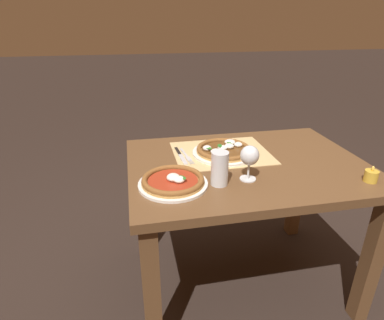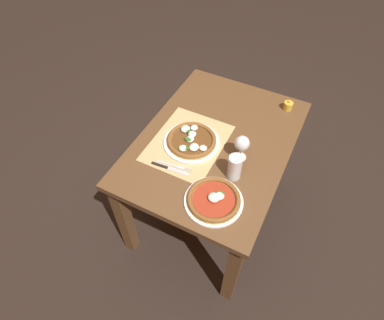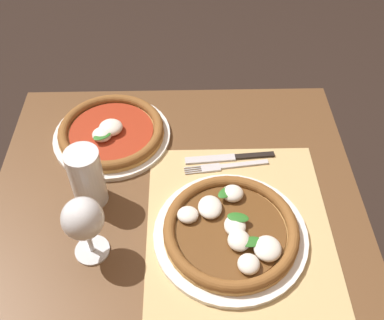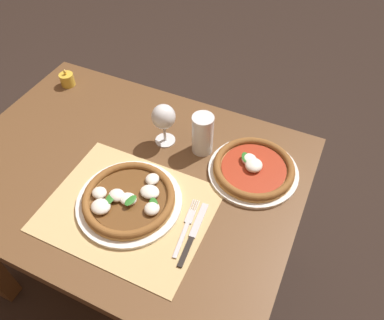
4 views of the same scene
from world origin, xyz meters
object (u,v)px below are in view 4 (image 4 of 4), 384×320
object	(u,v)px
pint_glass	(203,135)
votive_candle	(67,80)
pizza_far	(253,169)
pizza_near	(129,199)
knife	(193,233)
wine_glass	(164,118)
fork	(186,227)

from	to	relation	value
pint_glass	votive_candle	xyz separation A→B (m)	(-0.64, 0.10, -0.05)
pizza_far	pint_glass	xyz separation A→B (m)	(-0.19, 0.03, 0.05)
votive_candle	pizza_far	bearing A→B (deg)	-8.74
pizza_far	pint_glass	distance (m)	0.20
votive_candle	pizza_near	bearing A→B (deg)	-37.03
pizza_far	knife	size ratio (longest dim) A/B	1.35
wine_glass	pizza_near	bearing A→B (deg)	-84.76
wine_glass	knife	world-z (taller)	wine_glass
wine_glass	pint_glass	size ratio (longest dim) A/B	1.07
wine_glass	pint_glass	bearing A→B (deg)	7.38
pint_glass	wine_glass	bearing A→B (deg)	-172.62
wine_glass	votive_candle	size ratio (longest dim) A/B	2.15
pizza_near	wine_glass	world-z (taller)	wine_glass
pint_glass	pizza_far	bearing A→B (deg)	-7.71
pizza_far	fork	distance (m)	0.30
votive_candle	pint_glass	bearing A→B (deg)	-9.04
pint_glass	fork	size ratio (longest dim) A/B	0.72
pizza_near	pint_glass	bearing A→B (deg)	70.22
knife	votive_candle	bearing A→B (deg)	150.98
knife	pizza_near	bearing A→B (deg)	175.96
pizza_near	wine_glass	xyz separation A→B (m)	(-0.03, 0.28, 0.08)
pizza_far	fork	size ratio (longest dim) A/B	1.45
knife	wine_glass	bearing A→B (deg)	129.49
pizza_far	knife	bearing A→B (deg)	-105.35
pizza_near	pint_glass	xyz separation A→B (m)	(0.11, 0.30, 0.05)
knife	votive_candle	world-z (taller)	votive_candle
pizza_near	fork	bearing A→B (deg)	-1.32
wine_glass	fork	xyz separation A→B (m)	(0.22, -0.29, -0.10)
pint_glass	votive_candle	size ratio (longest dim) A/B	2.01
fork	votive_candle	world-z (taller)	votive_candle
pizza_far	fork	bearing A→B (deg)	-111.06
pizza_near	pizza_far	world-z (taller)	same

